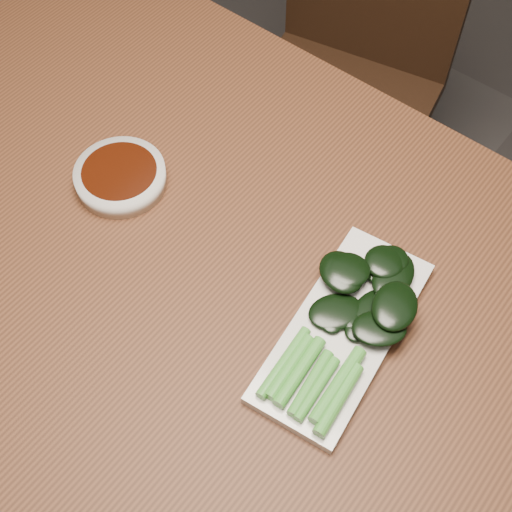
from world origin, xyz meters
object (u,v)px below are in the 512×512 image
Objects in this scene: table at (239,311)px; chair_far at (349,70)px; sauce_bowl at (120,177)px; serving_plate at (343,331)px; gai_lan at (357,315)px.

chair_far reaches higher than table.
table is 11.19× the size of sauce_bowl.
table is 4.82× the size of serving_plate.
table is 0.18m from gai_lan.
chair_far is at bearing 110.80° from table.
chair_far is 0.69m from sauce_bowl.
chair_far is 3.31× the size of gai_lan.
table is 0.73m from chair_far.
gai_lan reaches higher than table.
chair_far is (-0.25, 0.66, -0.19)m from table.
serving_plate is (0.14, 0.03, 0.08)m from table.
chair_far reaches higher than sauce_bowl.
gai_lan is (0.01, 0.02, 0.02)m from serving_plate.
chair_far is 3.07× the size of serving_plate.
serving_plate is 1.08× the size of gai_lan.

